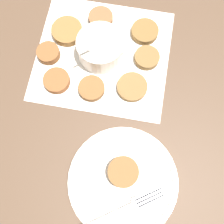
% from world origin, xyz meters
% --- Properties ---
extents(ground_plane, '(4.00, 4.00, 0.00)m').
position_xyz_m(ground_plane, '(0.00, 0.00, 0.00)').
color(ground_plane, '#4C3828').
extents(napkin, '(0.38, 0.36, 0.00)m').
position_xyz_m(napkin, '(0.01, -0.02, 0.00)').
color(napkin, white).
rests_on(napkin, ground_plane).
extents(sauce_bowl, '(0.12, 0.11, 0.10)m').
position_xyz_m(sauce_bowl, '(0.00, -0.02, 0.03)').
color(sauce_bowl, silver).
rests_on(sauce_bowl, napkin).
extents(fritter_0, '(0.06, 0.06, 0.02)m').
position_xyz_m(fritter_0, '(0.11, 0.01, 0.01)').
color(fritter_0, brown).
rests_on(fritter_0, napkin).
extents(fritter_1, '(0.06, 0.06, 0.02)m').
position_xyz_m(fritter_1, '(0.01, -0.12, 0.01)').
color(fritter_1, brown).
rests_on(fritter_1, napkin).
extents(fritter_2, '(0.06, 0.06, 0.02)m').
position_xyz_m(fritter_2, '(-0.03, 0.07, 0.01)').
color(fritter_2, brown).
rests_on(fritter_2, napkin).
extents(fritter_3, '(0.08, 0.08, 0.02)m').
position_xyz_m(fritter_3, '(-0.10, 0.01, 0.01)').
color(fritter_3, brown).
rests_on(fritter_3, napkin).
extents(fritter_4, '(0.06, 0.06, 0.02)m').
position_xyz_m(fritter_4, '(-0.12, -0.07, 0.01)').
color(fritter_4, brown).
rests_on(fritter_4, napkin).
extents(fritter_5, '(0.07, 0.07, 0.01)m').
position_xyz_m(fritter_5, '(0.10, -0.08, 0.01)').
color(fritter_5, brown).
rests_on(fritter_5, napkin).
extents(fritter_6, '(0.07, 0.07, 0.02)m').
position_xyz_m(fritter_6, '(0.08, 0.08, 0.01)').
color(fritter_6, brown).
rests_on(fritter_6, napkin).
extents(fritter_7, '(0.06, 0.06, 0.02)m').
position_xyz_m(fritter_7, '(-0.07, -0.13, 0.01)').
color(fritter_7, brown).
rests_on(fritter_7, napkin).
extents(serving_plate, '(0.24, 0.24, 0.02)m').
position_xyz_m(serving_plate, '(0.16, -0.29, 0.01)').
color(serving_plate, silver).
rests_on(serving_plate, ground_plane).
extents(fritter_on_plate, '(0.07, 0.07, 0.02)m').
position_xyz_m(fritter_on_plate, '(0.15, -0.27, 0.03)').
color(fritter_on_plate, brown).
rests_on(fritter_on_plate, serving_plate).
extents(fork, '(0.16, 0.15, 0.00)m').
position_xyz_m(fork, '(0.19, -0.33, 0.02)').
color(fork, silver).
rests_on(fork, serving_plate).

